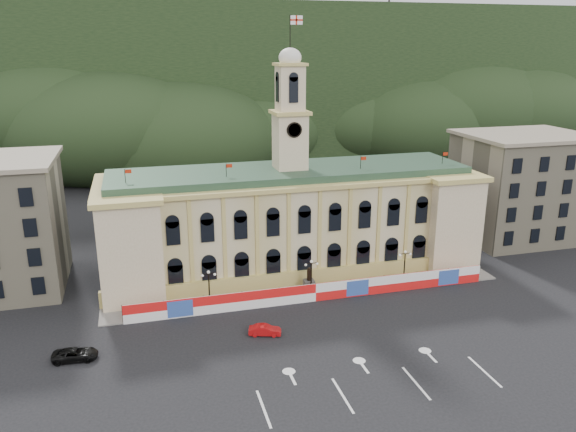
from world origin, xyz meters
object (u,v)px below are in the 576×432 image
object	(u,v)px
lamp_center	(311,274)
red_sedan	(265,330)
statue	(309,284)
black_suv	(75,354)

from	to	relation	value
lamp_center	red_sedan	world-z (taller)	lamp_center
statue	black_suv	world-z (taller)	statue
lamp_center	red_sedan	distance (m)	12.90
statue	red_sedan	xyz separation A→B (m)	(-8.68, -10.23, -0.55)
statue	red_sedan	size ratio (longest dim) A/B	0.91
lamp_center	black_suv	bearing A→B (deg)	-163.11
red_sedan	black_suv	bearing A→B (deg)	106.09
red_sedan	black_suv	distance (m)	21.32
lamp_center	black_suv	distance (m)	31.44
lamp_center	red_sedan	xyz separation A→B (m)	(-8.68, -9.23, -2.44)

